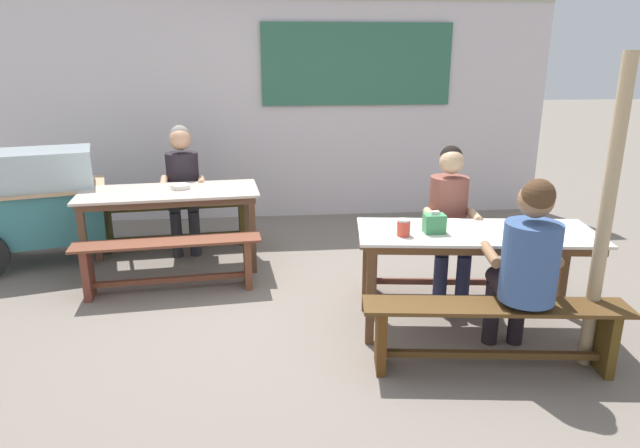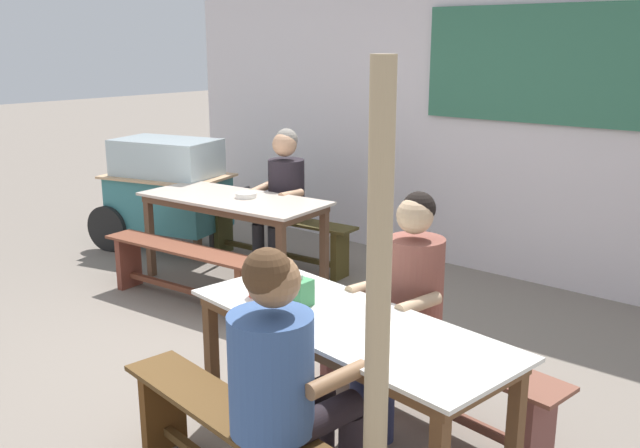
% 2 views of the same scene
% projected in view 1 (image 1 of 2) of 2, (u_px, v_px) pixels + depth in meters
% --- Properties ---
extents(ground_plane, '(40.00, 40.00, 0.00)m').
position_uv_depth(ground_plane, '(295.00, 306.00, 4.62)').
color(ground_plane, slate).
extents(backdrop_wall, '(6.65, 0.23, 2.78)m').
position_uv_depth(backdrop_wall, '(282.00, 99.00, 6.82)').
color(backdrop_wall, silver).
rests_on(backdrop_wall, ground_plane).
extents(dining_table_far, '(1.71, 0.86, 0.76)m').
position_uv_depth(dining_table_far, '(170.00, 199.00, 5.28)').
color(dining_table_far, beige).
rests_on(dining_table_far, ground_plane).
extents(dining_table_near, '(1.78, 0.87, 0.76)m').
position_uv_depth(dining_table_near, '(476.00, 242.00, 4.08)').
color(dining_table_near, silver).
rests_on(dining_table_near, ground_plane).
extents(bench_far_back, '(1.65, 0.40, 0.47)m').
position_uv_depth(bench_far_back, '(176.00, 219.00, 5.96)').
color(bench_far_back, '#453B1B').
rests_on(bench_far_back, ground_plane).
extents(bench_far_front, '(1.60, 0.41, 0.47)m').
position_uv_depth(bench_far_front, '(169.00, 259.00, 4.82)').
color(bench_far_front, brown).
rests_on(bench_far_front, ground_plane).
extents(bench_near_back, '(1.67, 0.48, 0.47)m').
position_uv_depth(bench_near_back, '(455.00, 261.00, 4.78)').
color(bench_near_back, brown).
rests_on(bench_near_back, ground_plane).
extents(bench_near_front, '(1.71, 0.49, 0.47)m').
position_uv_depth(bench_near_front, '(494.00, 327.00, 3.61)').
color(bench_near_front, '#56391A').
rests_on(bench_near_front, ground_plane).
extents(food_cart, '(1.63, 1.08, 1.11)m').
position_uv_depth(food_cart, '(39.00, 199.00, 5.45)').
color(food_cart, teal).
rests_on(food_cart, ground_plane).
extents(person_near_front, '(0.49, 0.61, 1.29)m').
position_uv_depth(person_near_front, '(526.00, 261.00, 3.55)').
color(person_near_front, black).
rests_on(person_near_front, ground_plane).
extents(person_right_near_table, '(0.46, 0.55, 1.29)m').
position_uv_depth(person_right_near_table, '(449.00, 215.00, 4.59)').
color(person_right_near_table, '#272C4B').
rests_on(person_right_near_table, ground_plane).
extents(person_center_facing, '(0.47, 0.54, 1.30)m').
position_uv_depth(person_center_facing, '(183.00, 179.00, 5.80)').
color(person_center_facing, '#28292D').
rests_on(person_center_facing, ground_plane).
extents(tissue_box, '(0.15, 0.11, 0.16)m').
position_uv_depth(tissue_box, '(434.00, 223.00, 4.01)').
color(tissue_box, '#3F8E54').
rests_on(tissue_box, dining_table_near).
extents(condiment_jar, '(0.09, 0.09, 0.12)m').
position_uv_depth(condiment_jar, '(404.00, 228.00, 3.94)').
color(condiment_jar, '#D3422E').
rests_on(condiment_jar, dining_table_near).
extents(soup_bowl, '(0.18, 0.18, 0.04)m').
position_uv_depth(soup_bowl, '(180.00, 187.00, 5.32)').
color(soup_bowl, silver).
rests_on(soup_bowl, dining_table_far).
extents(wooden_support_post, '(0.09, 0.09, 2.02)m').
position_uv_depth(wooden_support_post, '(605.00, 219.00, 3.49)').
color(wooden_support_post, tan).
rests_on(wooden_support_post, ground_plane).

